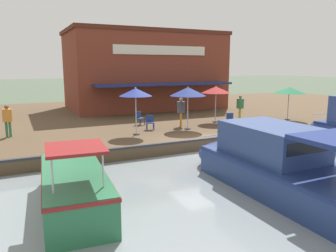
{
  "coord_description": "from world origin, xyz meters",
  "views": [
    {
      "loc": [
        13.62,
        -8.26,
        4.25
      ],
      "look_at": [
        -1.0,
        -1.34,
        1.3
      ],
      "focal_mm": 35.0,
      "sensor_mm": 36.0,
      "label": 1
    }
  ],
  "objects_px": {
    "patio_umbrella_mid_patio_right": "(216,90)",
    "patio_umbrella_by_entrance": "(188,92)",
    "patio_umbrella_back_row": "(136,92)",
    "waterfront_restaurant": "(145,70)",
    "cafe_chair_mid_patio": "(231,119)",
    "person_mid_patio": "(240,105)",
    "cafe_chair_far_corner_seat": "(139,117)",
    "patio_umbrella_near_quay_edge": "(289,90)",
    "person_at_quay_edge": "(181,108)",
    "person_near_entrance": "(7,117)",
    "cafe_chair_beside_entrance": "(150,122)",
    "motorboat_second_along": "(73,182)",
    "motorboat_outer_channel": "(278,165)",
    "tree_behind_restaurant": "(121,60)"
  },
  "relations": [
    {
      "from": "patio_umbrella_near_quay_edge",
      "to": "person_at_quay_edge",
      "type": "height_order",
      "value": "patio_umbrella_near_quay_edge"
    },
    {
      "from": "person_at_quay_edge",
      "to": "cafe_chair_mid_patio",
      "type": "bearing_deg",
      "value": 59.89
    },
    {
      "from": "patio_umbrella_mid_patio_right",
      "to": "person_at_quay_edge",
      "type": "bearing_deg",
      "value": -82.2
    },
    {
      "from": "waterfront_restaurant",
      "to": "cafe_chair_mid_patio",
      "type": "bearing_deg",
      "value": 5.49
    },
    {
      "from": "patio_umbrella_mid_patio_right",
      "to": "motorboat_outer_channel",
      "type": "height_order",
      "value": "patio_umbrella_mid_patio_right"
    },
    {
      "from": "cafe_chair_mid_patio",
      "to": "motorboat_outer_channel",
      "type": "bearing_deg",
      "value": -25.46
    },
    {
      "from": "person_mid_patio",
      "to": "motorboat_outer_channel",
      "type": "distance_m",
      "value": 11.4
    },
    {
      "from": "person_at_quay_edge",
      "to": "patio_umbrella_mid_patio_right",
      "type": "bearing_deg",
      "value": 97.8
    },
    {
      "from": "person_mid_patio",
      "to": "person_near_entrance",
      "type": "bearing_deg",
      "value": -93.28
    },
    {
      "from": "person_at_quay_edge",
      "to": "motorboat_second_along",
      "type": "distance_m",
      "value": 10.94
    },
    {
      "from": "person_mid_patio",
      "to": "tree_behind_restaurant",
      "type": "relative_size",
      "value": 0.27
    },
    {
      "from": "waterfront_restaurant",
      "to": "person_at_quay_edge",
      "type": "height_order",
      "value": "waterfront_restaurant"
    },
    {
      "from": "patio_umbrella_by_entrance",
      "to": "tree_behind_restaurant",
      "type": "xyz_separation_m",
      "value": [
        -14.91,
        0.66,
        2.04
      ]
    },
    {
      "from": "cafe_chair_mid_patio",
      "to": "person_mid_patio",
      "type": "relative_size",
      "value": 0.49
    },
    {
      "from": "patio_umbrella_mid_patio_right",
      "to": "patio_umbrella_by_entrance",
      "type": "xyz_separation_m",
      "value": [
        1.4,
        -2.86,
        0.07
      ]
    },
    {
      "from": "patio_umbrella_back_row",
      "to": "cafe_chair_far_corner_seat",
      "type": "bearing_deg",
      "value": 156.3
    },
    {
      "from": "patio_umbrella_mid_patio_right",
      "to": "patio_umbrella_near_quay_edge",
      "type": "relative_size",
      "value": 1.05
    },
    {
      "from": "person_mid_patio",
      "to": "cafe_chair_mid_patio",
      "type": "bearing_deg",
      "value": -49.18
    },
    {
      "from": "patio_umbrella_back_row",
      "to": "cafe_chair_beside_entrance",
      "type": "height_order",
      "value": "patio_umbrella_back_row"
    },
    {
      "from": "waterfront_restaurant",
      "to": "patio_umbrella_mid_patio_right",
      "type": "distance_m",
      "value": 9.65
    },
    {
      "from": "patio_umbrella_back_row",
      "to": "cafe_chair_far_corner_seat",
      "type": "relative_size",
      "value": 3.0
    },
    {
      "from": "motorboat_second_along",
      "to": "cafe_chair_far_corner_seat",
      "type": "bearing_deg",
      "value": 148.42
    },
    {
      "from": "patio_umbrella_by_entrance",
      "to": "person_at_quay_edge",
      "type": "distance_m",
      "value": 1.5
    },
    {
      "from": "cafe_chair_mid_patio",
      "to": "person_at_quay_edge",
      "type": "relative_size",
      "value": 0.48
    },
    {
      "from": "patio_umbrella_by_entrance",
      "to": "cafe_chair_beside_entrance",
      "type": "distance_m",
      "value": 2.81
    },
    {
      "from": "person_at_quay_edge",
      "to": "person_mid_patio",
      "type": "bearing_deg",
      "value": 93.09
    },
    {
      "from": "motorboat_second_along",
      "to": "cafe_chair_beside_entrance",
      "type": "bearing_deg",
      "value": 142.72
    },
    {
      "from": "patio_umbrella_back_row",
      "to": "cafe_chair_far_corner_seat",
      "type": "xyz_separation_m",
      "value": [
        -2.81,
        1.24,
        -1.82
      ]
    },
    {
      "from": "patio_umbrella_by_entrance",
      "to": "motorboat_second_along",
      "type": "relative_size",
      "value": 0.43
    },
    {
      "from": "cafe_chair_mid_patio",
      "to": "motorboat_second_along",
      "type": "relative_size",
      "value": 0.15
    },
    {
      "from": "patio_umbrella_back_row",
      "to": "motorboat_second_along",
      "type": "bearing_deg",
      "value": -34.69
    },
    {
      "from": "patio_umbrella_by_entrance",
      "to": "patio_umbrella_near_quay_edge",
      "type": "bearing_deg",
      "value": 90.57
    },
    {
      "from": "patio_umbrella_by_entrance",
      "to": "person_mid_patio",
      "type": "height_order",
      "value": "patio_umbrella_by_entrance"
    },
    {
      "from": "patio_umbrella_mid_patio_right",
      "to": "patio_umbrella_near_quay_edge",
      "type": "bearing_deg",
      "value": 75.41
    },
    {
      "from": "cafe_chair_beside_entrance",
      "to": "motorboat_outer_channel",
      "type": "distance_m",
      "value": 9.36
    },
    {
      "from": "waterfront_restaurant",
      "to": "tree_behind_restaurant",
      "type": "distance_m",
      "value": 4.23
    },
    {
      "from": "cafe_chair_mid_patio",
      "to": "cafe_chair_beside_entrance",
      "type": "bearing_deg",
      "value": -105.75
    },
    {
      "from": "patio_umbrella_near_quay_edge",
      "to": "cafe_chair_mid_patio",
      "type": "height_order",
      "value": "patio_umbrella_near_quay_edge"
    },
    {
      "from": "patio_umbrella_mid_patio_right",
      "to": "cafe_chair_beside_entrance",
      "type": "height_order",
      "value": "patio_umbrella_mid_patio_right"
    },
    {
      "from": "cafe_chair_mid_patio",
      "to": "tree_behind_restaurant",
      "type": "distance_m",
      "value": 16.0
    },
    {
      "from": "patio_umbrella_mid_patio_right",
      "to": "motorboat_second_along",
      "type": "height_order",
      "value": "patio_umbrella_mid_patio_right"
    },
    {
      "from": "patio_umbrella_mid_patio_right",
      "to": "motorboat_outer_channel",
      "type": "bearing_deg",
      "value": -21.75
    },
    {
      "from": "patio_umbrella_near_quay_edge",
      "to": "person_at_quay_edge",
      "type": "xyz_separation_m",
      "value": [
        -0.94,
        -7.86,
        -0.92
      ]
    },
    {
      "from": "motorboat_second_along",
      "to": "tree_behind_restaurant",
      "type": "distance_m",
      "value": 23.44
    },
    {
      "from": "person_near_entrance",
      "to": "person_mid_patio",
      "type": "xyz_separation_m",
      "value": [
        0.82,
        14.3,
        0.02
      ]
    },
    {
      "from": "patio_umbrella_back_row",
      "to": "waterfront_restaurant",
      "type": "bearing_deg",
      "value": 156.21
    },
    {
      "from": "patio_umbrella_near_quay_edge",
      "to": "motorboat_second_along",
      "type": "relative_size",
      "value": 0.4
    },
    {
      "from": "patio_umbrella_mid_patio_right",
      "to": "person_near_entrance",
      "type": "xyz_separation_m",
      "value": [
        -0.69,
        -12.39,
        -1.08
      ]
    },
    {
      "from": "cafe_chair_beside_entrance",
      "to": "motorboat_second_along",
      "type": "distance_m",
      "value": 9.35
    },
    {
      "from": "cafe_chair_mid_patio",
      "to": "person_near_entrance",
      "type": "height_order",
      "value": "person_near_entrance"
    }
  ]
}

